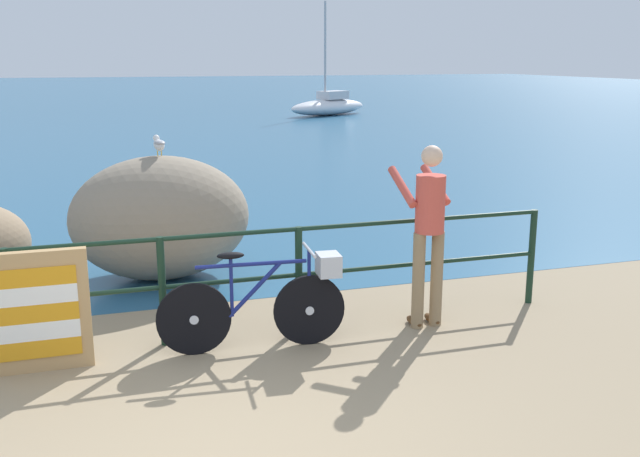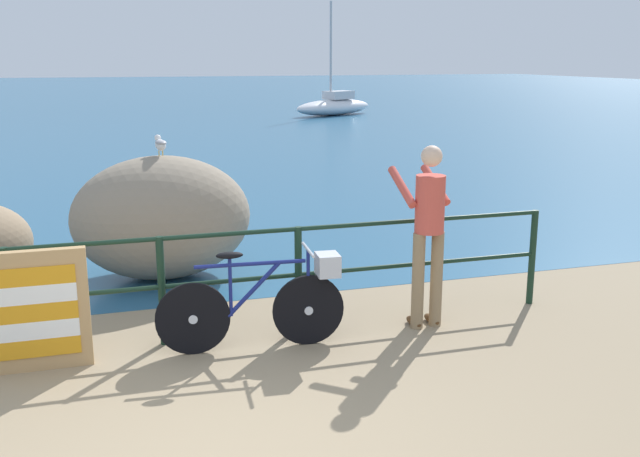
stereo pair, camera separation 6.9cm
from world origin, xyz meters
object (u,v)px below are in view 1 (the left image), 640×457
object	(u,v)px
folded_deckchair_stack	(38,312)
breakwater_boulder_main	(160,218)
person_at_railing	(428,227)
bicycle	(269,299)
seagull	(159,144)
sailboat	(329,106)

from	to	relation	value
folded_deckchair_stack	breakwater_boulder_main	bearing A→B (deg)	62.41
folded_deckchair_stack	person_at_railing	bearing A→B (deg)	-0.40
bicycle	person_at_railing	bearing A→B (deg)	7.44
seagull	sailboat	world-z (taller)	sailboat
breakwater_boulder_main	person_at_railing	bearing A→B (deg)	-46.14
person_at_railing	breakwater_boulder_main	distance (m)	3.33
folded_deckchair_stack	breakwater_boulder_main	world-z (taller)	breakwater_boulder_main
breakwater_boulder_main	bicycle	bearing A→B (deg)	-74.10
seagull	sailboat	bearing A→B (deg)	-31.46
seagull	person_at_railing	bearing A→B (deg)	-145.24
person_at_railing	folded_deckchair_stack	size ratio (longest dim) A/B	1.71
breakwater_boulder_main	seagull	bearing A→B (deg)	20.39
sailboat	seagull	bearing A→B (deg)	39.62
folded_deckchair_stack	sailboat	size ratio (longest dim) A/B	0.21
breakwater_boulder_main	sailboat	distance (m)	24.55
bicycle	sailboat	world-z (taller)	sailboat
breakwater_boulder_main	seagull	distance (m)	0.87
sailboat	breakwater_boulder_main	bearing A→B (deg)	39.57
bicycle	breakwater_boulder_main	xyz separation A→B (m)	(-0.71, 2.48, 0.27)
person_at_railing	breakwater_boulder_main	size ratio (longest dim) A/B	0.85
breakwater_boulder_main	folded_deckchair_stack	bearing A→B (deg)	-117.59
person_at_railing	breakwater_boulder_main	world-z (taller)	person_at_railing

